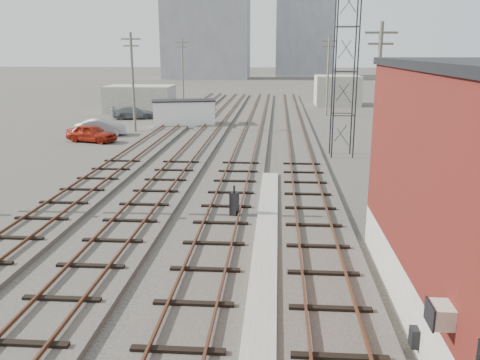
# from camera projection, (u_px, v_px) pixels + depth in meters

# --- Properties ---
(ground) EXTENTS (320.00, 320.00, 0.00)m
(ground) POSITION_uv_depth(u_px,v_px,m) (271.00, 113.00, 61.46)
(ground) COLOR #282621
(ground) RESTS_ON ground
(track_right) EXTENTS (3.20, 90.00, 0.39)m
(track_right) POSITION_uv_depth(u_px,v_px,m) (297.00, 144.00, 40.97)
(track_right) COLOR #332D28
(track_right) RESTS_ON ground
(track_mid_right) EXTENTS (3.20, 90.00, 0.39)m
(track_mid_right) POSITION_uv_depth(u_px,v_px,m) (248.00, 143.00, 41.26)
(track_mid_right) COLOR #332D28
(track_mid_right) RESTS_ON ground
(track_mid_left) EXTENTS (3.20, 90.00, 0.39)m
(track_mid_left) POSITION_uv_depth(u_px,v_px,m) (199.00, 142.00, 41.55)
(track_mid_left) COLOR #332D28
(track_mid_left) RESTS_ON ground
(track_left) EXTENTS (3.20, 90.00, 0.39)m
(track_left) POSITION_uv_depth(u_px,v_px,m) (151.00, 142.00, 41.84)
(track_left) COLOR #332D28
(track_left) RESTS_ON ground
(platform_curb) EXTENTS (0.90, 28.00, 0.26)m
(platform_curb) POSITION_uv_depth(u_px,v_px,m) (263.00, 277.00, 16.97)
(platform_curb) COLOR gray
(platform_curb) RESTS_ON ground
(lattice_tower) EXTENTS (1.60, 1.60, 15.00)m
(lattice_tower) POSITION_uv_depth(u_px,v_px,m) (346.00, 49.00, 35.05)
(lattice_tower) COLOR black
(lattice_tower) RESTS_ON ground
(utility_pole_left_b) EXTENTS (1.80, 0.24, 9.00)m
(utility_pole_left_b) POSITION_uv_depth(u_px,v_px,m) (133.00, 80.00, 46.67)
(utility_pole_left_b) COLOR #595147
(utility_pole_left_b) RESTS_ON ground
(utility_pole_left_c) EXTENTS (1.80, 0.24, 9.00)m
(utility_pole_left_c) POSITION_uv_depth(u_px,v_px,m) (183.00, 69.00, 70.81)
(utility_pole_left_c) COLOR #595147
(utility_pole_left_c) RESTS_ON ground
(utility_pole_right_a) EXTENTS (1.80, 0.24, 9.00)m
(utility_pole_right_a) POSITION_uv_depth(u_px,v_px,m) (377.00, 98.00, 28.89)
(utility_pole_right_a) COLOR #595147
(utility_pole_right_a) RESTS_ON ground
(utility_pole_right_b) EXTENTS (1.80, 0.24, 9.00)m
(utility_pole_right_b) POSITION_uv_depth(u_px,v_px,m) (328.00, 74.00, 57.86)
(utility_pole_right_b) COLOR #595147
(utility_pole_right_b) RESTS_ON ground
(apartment_left) EXTENTS (22.00, 14.00, 30.00)m
(apartment_left) POSITION_uv_depth(u_px,v_px,m) (207.00, 19.00, 131.41)
(apartment_left) COLOR gray
(apartment_left) RESTS_ON ground
(apartment_right) EXTENTS (16.00, 12.00, 26.00)m
(apartment_right) POSITION_uv_depth(u_px,v_px,m) (304.00, 29.00, 144.53)
(apartment_right) COLOR gray
(apartment_right) RESTS_ON ground
(shed_left) EXTENTS (8.00, 5.00, 3.20)m
(shed_left) POSITION_uv_depth(u_px,v_px,m) (140.00, 99.00, 62.21)
(shed_left) COLOR gray
(shed_left) RESTS_ON ground
(shed_right) EXTENTS (6.00, 6.00, 4.00)m
(shed_right) POSITION_uv_depth(u_px,v_px,m) (337.00, 90.00, 69.96)
(shed_right) COLOR gray
(shed_right) RESTS_ON ground
(switch_stand) EXTENTS (0.44, 0.44, 1.47)m
(switch_stand) POSITION_uv_depth(u_px,v_px,m) (234.00, 205.00, 22.97)
(switch_stand) COLOR black
(switch_stand) RESTS_ON ground
(site_trailer) EXTENTS (6.69, 4.08, 2.62)m
(site_trailer) POSITION_uv_depth(u_px,v_px,m) (184.00, 113.00, 50.77)
(site_trailer) COLOR white
(site_trailer) RESTS_ON ground
(car_red) EXTENTS (4.60, 2.83, 1.46)m
(car_red) POSITION_uv_depth(u_px,v_px,m) (92.00, 133.00, 42.20)
(car_red) COLOR maroon
(car_red) RESTS_ON ground
(car_silver) EXTENTS (4.70, 2.88, 1.46)m
(car_silver) POSITION_uv_depth(u_px,v_px,m) (101.00, 128.00, 45.27)
(car_silver) COLOR #A8ABB0
(car_silver) RESTS_ON ground
(car_grey) EXTENTS (5.04, 3.13, 1.36)m
(car_grey) POSITION_uv_depth(u_px,v_px,m) (133.00, 113.00, 56.31)
(car_grey) COLOR slate
(car_grey) RESTS_ON ground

